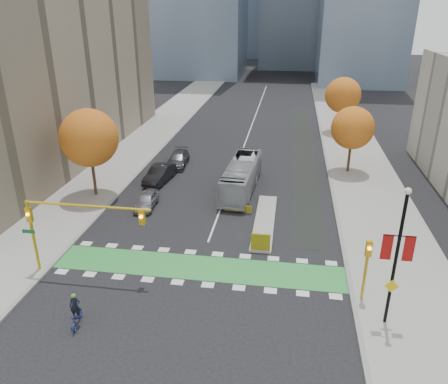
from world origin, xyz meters
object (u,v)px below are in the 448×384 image
(tree_west, at_px, (89,138))
(parked_car_c, at_px, (178,159))
(hazard_board, at_px, (260,242))
(parked_car_b, at_px, (160,174))
(parked_car_a, at_px, (147,200))
(bus, at_px, (241,176))
(cyclist, at_px, (76,315))
(banner_lamppost, at_px, (397,253))
(tree_east_near, at_px, (353,128))
(tree_east_far, at_px, (343,95))
(traffic_signal_west, at_px, (67,220))
(traffic_signal_east, at_px, (367,261))

(tree_west, distance_m, parked_car_c, 11.92)
(hazard_board, relative_size, parked_car_b, 0.28)
(parked_car_a, bearing_deg, parked_car_b, 92.63)
(parked_car_c, bearing_deg, bus, -40.49)
(cyclist, distance_m, parked_car_a, 15.55)
(tree_west, bearing_deg, hazard_board, -25.99)
(banner_lamppost, distance_m, parked_car_a, 22.44)
(tree_east_near, distance_m, tree_east_far, 16.01)
(traffic_signal_west, relative_size, banner_lamppost, 1.03)
(tree_west, bearing_deg, parked_car_a, -17.18)
(cyclist, bearing_deg, tree_east_near, 45.20)
(tree_east_near, height_order, parked_car_a, tree_east_near)
(hazard_board, relative_size, cyclist, 0.67)
(cyclist, relative_size, parked_car_b, 0.42)
(traffic_signal_west, distance_m, parked_car_c, 22.19)
(tree_west, height_order, tree_east_near, tree_west)
(tree_east_far, bearing_deg, bus, -116.34)
(banner_lamppost, bearing_deg, tree_west, 148.32)
(hazard_board, xyz_separation_m, tree_east_far, (8.50, 33.80, 4.44))
(tree_east_far, distance_m, parked_car_a, 33.90)
(traffic_signal_west, distance_m, banner_lamppost, 19.54)
(hazard_board, relative_size, tree_east_near, 0.20)
(tree_east_near, xyz_separation_m, cyclist, (-17.49, -27.22, -4.16))
(banner_lamppost, bearing_deg, tree_east_near, 88.83)
(parked_car_b, bearing_deg, tree_east_near, 23.70)
(banner_lamppost, height_order, parked_car_c, banner_lamppost)
(tree_east_near, distance_m, parked_car_a, 22.29)
(cyclist, xyz_separation_m, bus, (6.80, 20.62, 0.77))
(tree_east_near, relative_size, tree_east_far, 0.92)
(tree_east_near, bearing_deg, bus, -148.29)
(tree_east_near, bearing_deg, tree_east_far, 88.21)
(hazard_board, xyz_separation_m, tree_east_near, (8.00, 17.80, 4.06))
(hazard_board, relative_size, parked_car_c, 0.28)
(hazard_board, distance_m, tree_west, 18.44)
(tree_east_near, bearing_deg, cyclist, -122.72)
(banner_lamppost, relative_size, bus, 0.78)
(bus, bearing_deg, tree_east_far, 67.11)
(hazard_board, distance_m, parked_car_b, 16.47)
(tree_east_far, distance_m, banner_lamppost, 40.52)
(cyclist, bearing_deg, hazard_board, 32.71)
(hazard_board, xyz_separation_m, traffic_signal_east, (6.50, -4.71, 1.93))
(hazard_board, bearing_deg, parked_car_b, 132.30)
(banner_lamppost, height_order, cyclist, banner_lamppost)
(hazard_board, bearing_deg, parked_car_a, 149.85)
(tree_east_near, bearing_deg, parked_car_c, -178.09)
(tree_west, distance_m, traffic_signal_east, 25.90)
(tree_east_near, relative_size, cyclist, 3.37)
(parked_car_c, bearing_deg, banner_lamppost, -56.02)
(hazard_board, distance_m, tree_east_near, 19.93)
(traffic_signal_east, bearing_deg, parked_car_b, 136.16)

